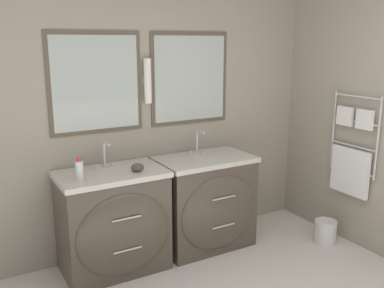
{
  "coord_description": "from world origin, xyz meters",
  "views": [
    {
      "loc": [
        -1.55,
        -1.33,
        1.94
      ],
      "look_at": [
        0.11,
        1.57,
        1.13
      ],
      "focal_mm": 40.0,
      "sensor_mm": 36.0,
      "label": 1
    }
  ],
  "objects_px": {
    "vanity_left": "(114,222)",
    "toiletry_bottle": "(79,170)",
    "amenity_bowl": "(138,167)",
    "waste_bin": "(325,231)",
    "vanity_right": "(206,202)"
  },
  "relations": [
    {
      "from": "vanity_left",
      "to": "amenity_bowl",
      "type": "relative_size",
      "value": 8.16
    },
    {
      "from": "vanity_left",
      "to": "vanity_right",
      "type": "bearing_deg",
      "value": 0.0
    },
    {
      "from": "vanity_right",
      "to": "amenity_bowl",
      "type": "height_order",
      "value": "amenity_bowl"
    },
    {
      "from": "waste_bin",
      "to": "vanity_left",
      "type": "bearing_deg",
      "value": 165.05
    },
    {
      "from": "toiletry_bottle",
      "to": "waste_bin",
      "type": "height_order",
      "value": "toiletry_bottle"
    },
    {
      "from": "vanity_left",
      "to": "waste_bin",
      "type": "relative_size",
      "value": 3.91
    },
    {
      "from": "vanity_left",
      "to": "waste_bin",
      "type": "distance_m",
      "value": 2.07
    },
    {
      "from": "amenity_bowl",
      "to": "waste_bin",
      "type": "bearing_deg",
      "value": -14.77
    },
    {
      "from": "vanity_left",
      "to": "toiletry_bottle",
      "type": "distance_m",
      "value": 0.59
    },
    {
      "from": "vanity_left",
      "to": "toiletry_bottle",
      "type": "relative_size",
      "value": 5.03
    },
    {
      "from": "vanity_left",
      "to": "toiletry_bottle",
      "type": "xyz_separation_m",
      "value": [
        -0.28,
        -0.06,
        0.52
      ]
    },
    {
      "from": "vanity_right",
      "to": "vanity_left",
      "type": "bearing_deg",
      "value": 180.0
    },
    {
      "from": "waste_bin",
      "to": "vanity_right",
      "type": "bearing_deg",
      "value": 153.46
    },
    {
      "from": "toiletry_bottle",
      "to": "vanity_right",
      "type": "bearing_deg",
      "value": 2.66
    },
    {
      "from": "vanity_right",
      "to": "waste_bin",
      "type": "relative_size",
      "value": 3.91
    }
  ]
}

